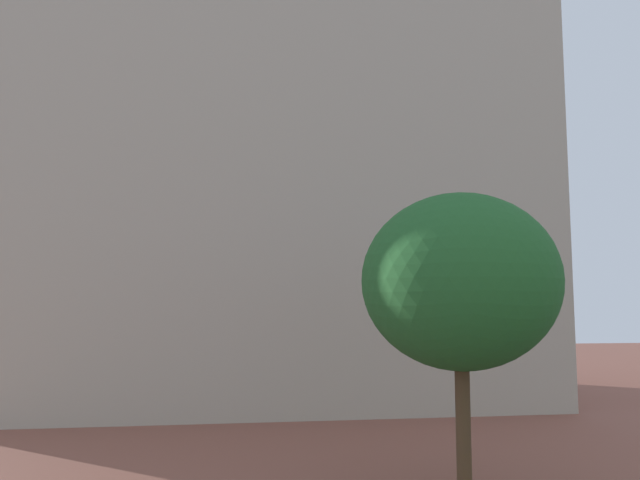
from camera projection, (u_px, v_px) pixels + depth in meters
The scene contains 2 objects.
landmark_building at pixel (267, 171), 30.90m from camera, with size 23.93×13.81×32.61m.
tree_curb_far at pixel (460, 282), 13.99m from camera, with size 4.34×4.34×6.70m.
Camera 1 is at (-1.46, -0.62, 4.15)m, focal length 35.69 mm.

